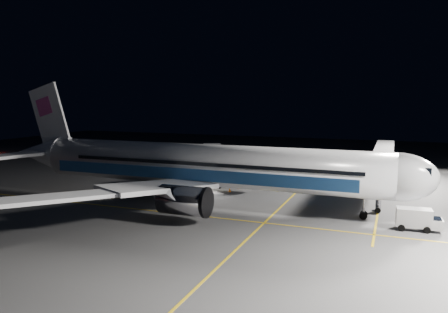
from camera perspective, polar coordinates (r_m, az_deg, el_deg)
ground at (r=59.68m, az=-2.41°, el=-6.15°), size 200.00×200.00×0.00m
guide_line_main at (r=56.51m, az=6.98°, el=-7.00°), size 0.25×80.00×0.01m
guide_line_cross at (r=54.43m, az=-4.98°, el=-7.55°), size 70.00×0.25×0.01m
guide_line_side at (r=64.61m, az=19.66°, el=-5.52°), size 0.25×40.00×0.01m
airliner at (r=59.09m, az=-3.39°, el=-1.19°), size 61.48×54.22×16.64m
jet_bridge at (r=71.72m, az=20.04°, el=-0.53°), size 3.60×34.40×6.30m
service_truck at (r=52.17m, az=24.02°, el=-7.44°), size 4.78×2.30×2.39m
baggage_tug at (r=69.67m, az=-1.50°, el=-3.35°), size 3.35×3.08×1.98m
safety_cone_a at (r=66.64m, az=0.76°, el=-4.37°), size 0.45×0.45×0.67m
safety_cone_b at (r=69.07m, az=1.94°, el=-3.99°), size 0.36×0.36×0.55m
safety_cone_c at (r=65.37m, az=-5.32°, el=-4.65°), size 0.44×0.44×0.66m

